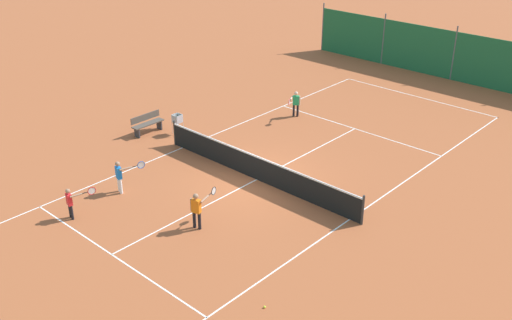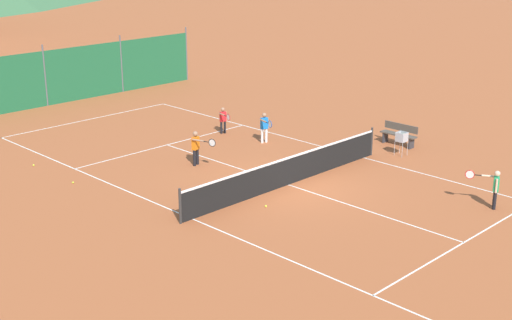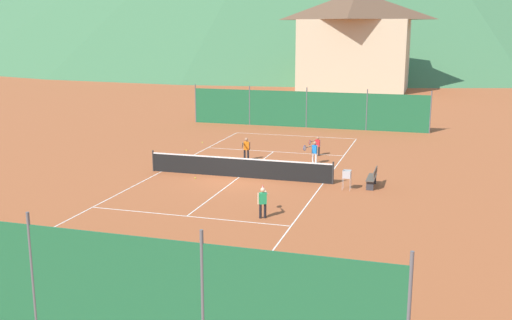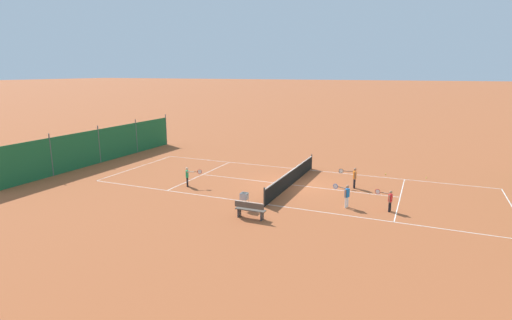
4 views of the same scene
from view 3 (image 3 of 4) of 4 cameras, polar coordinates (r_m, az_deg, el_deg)
ground_plane at (r=28.90m, az=-1.61°, el=-1.65°), size 600.00×600.00×0.00m
court_line_markings at (r=28.90m, az=-1.61°, el=-1.65°), size 8.25×23.85×0.01m
tennis_net at (r=28.79m, az=-1.62°, el=-0.69°), size 9.18×0.08×1.06m
windscreen_fence_far at (r=43.40m, az=4.83°, el=4.81°), size 17.28×0.08×2.90m
windscreen_fence_near at (r=15.30m, az=-20.48°, el=-10.38°), size 17.28×0.08×2.90m
player_near_baseline at (r=22.63m, az=0.65°, el=-3.83°), size 0.48×1.02×1.19m
player_far_baseline at (r=32.38m, az=-0.94°, el=1.21°), size 0.41×1.08×1.25m
player_near_service at (r=33.81m, az=5.84°, el=1.48°), size 0.54×0.90×1.09m
player_far_service at (r=31.72m, az=5.56°, el=0.87°), size 0.64×0.95×1.21m
tennis_ball_service_box at (r=37.63m, az=-5.11°, el=1.67°), size 0.07×0.07×0.07m
tennis_ball_alley_left at (r=28.78m, az=-5.81°, el=-1.71°), size 0.07×0.07×0.07m
tennis_ball_by_net_right at (r=35.29m, az=-6.62°, el=0.91°), size 0.07×0.07×0.07m
ball_hopper at (r=26.82m, az=8.66°, el=-1.47°), size 0.36×0.36×0.89m
courtside_bench at (r=27.52m, az=11.03°, el=-1.64°), size 0.36×1.50×0.84m
alpine_chalet at (r=71.35m, az=9.42°, el=11.30°), size 13.00×10.00×11.20m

